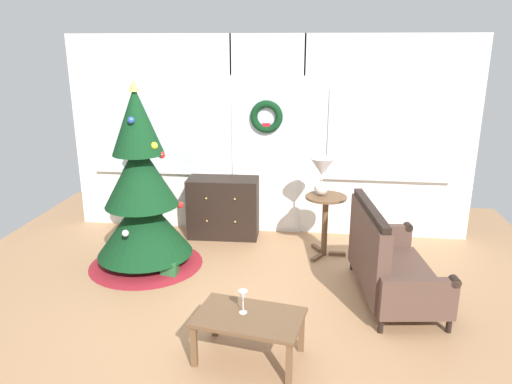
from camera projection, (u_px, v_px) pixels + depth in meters
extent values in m
plane|color=#AD7F56|center=(244.00, 308.00, 4.66)|extent=(6.76, 6.76, 0.00)
cube|color=white|center=(153.00, 134.00, 6.45)|extent=(2.15, 0.08, 2.55)
cube|color=white|center=(388.00, 140.00, 6.09)|extent=(2.15, 0.08, 2.55)
cube|color=white|center=(268.00, 54.00, 5.97)|extent=(0.94, 0.08, 0.50)
cube|color=silver|center=(267.00, 156.00, 6.31)|extent=(0.90, 0.05, 2.05)
cube|color=white|center=(266.00, 199.00, 6.45)|extent=(0.78, 0.02, 0.80)
cube|color=silver|center=(267.00, 128.00, 6.17)|extent=(0.78, 0.01, 1.10)
cube|color=silver|center=(151.00, 129.00, 6.38)|extent=(1.50, 0.01, 1.10)
cube|color=silver|center=(389.00, 135.00, 6.01)|extent=(1.50, 0.01, 1.10)
cube|color=silver|center=(154.00, 172.00, 6.53)|extent=(1.59, 0.06, 0.03)
cube|color=silver|center=(386.00, 179.00, 6.16)|extent=(1.59, 0.06, 0.03)
torus|color=black|center=(266.00, 117.00, 6.09)|extent=(0.41, 0.09, 0.41)
cube|color=red|center=(266.00, 127.00, 6.12)|extent=(0.10, 0.02, 0.10)
cylinder|color=#4C331E|center=(146.00, 255.00, 5.56)|extent=(0.10, 0.10, 0.23)
cone|color=maroon|center=(146.00, 260.00, 5.58)|extent=(1.29, 1.29, 0.10)
cone|color=#0F3819|center=(144.00, 223.00, 5.45)|extent=(1.07, 1.07, 0.72)
cone|color=#0F3819|center=(140.00, 174.00, 5.28)|extent=(0.81, 0.81, 0.72)
cone|color=#0F3819|center=(136.00, 121.00, 5.11)|extent=(0.55, 0.55, 0.72)
cone|color=#E0BC4C|center=(134.00, 85.00, 5.00)|extent=(0.12, 0.12, 0.12)
sphere|color=red|center=(180.00, 205.00, 5.46)|extent=(0.08, 0.08, 0.08)
sphere|color=gold|center=(154.00, 146.00, 5.07)|extent=(0.08, 0.08, 0.08)
sphere|color=silver|center=(125.00, 233.00, 5.09)|extent=(0.07, 0.07, 0.07)
sphere|color=#264CB2|center=(161.00, 212.00, 5.85)|extent=(0.08, 0.08, 0.08)
sphere|color=red|center=(162.00, 155.00, 5.17)|extent=(0.07, 0.07, 0.07)
sphere|color=gold|center=(119.00, 151.00, 5.31)|extent=(0.07, 0.07, 0.07)
sphere|color=silver|center=(162.00, 218.00, 5.87)|extent=(0.07, 0.07, 0.07)
sphere|color=#264CB2|center=(131.00, 120.00, 4.94)|extent=(0.07, 0.07, 0.07)
cube|color=black|center=(223.00, 207.00, 6.31)|extent=(0.92, 0.45, 0.78)
sphere|color=tan|center=(206.00, 198.00, 6.06)|extent=(0.03, 0.03, 0.03)
sphere|color=tan|center=(235.00, 199.00, 6.03)|extent=(0.03, 0.03, 0.03)
sphere|color=tan|center=(207.00, 221.00, 6.14)|extent=(0.03, 0.03, 0.03)
sphere|color=tan|center=(235.00, 222.00, 6.11)|extent=(0.03, 0.03, 0.03)
cylinder|color=black|center=(449.00, 325.00, 4.25)|extent=(0.05, 0.05, 0.14)
cylinder|color=black|center=(406.00, 263.00, 5.45)|extent=(0.05, 0.05, 0.14)
cylinder|color=black|center=(381.00, 325.00, 4.25)|extent=(0.05, 0.05, 0.14)
cylinder|color=black|center=(352.00, 263.00, 5.45)|extent=(0.05, 0.05, 0.14)
cube|color=brown|center=(396.00, 278.00, 4.81)|extent=(0.87, 1.28, 0.14)
cube|color=brown|center=(368.00, 242.00, 4.70)|extent=(0.28, 1.20, 0.62)
cube|color=black|center=(371.00, 209.00, 4.60)|extent=(0.24, 1.17, 0.06)
cube|color=brown|center=(418.00, 299.00, 4.16)|extent=(0.67, 0.18, 0.38)
cylinder|color=black|center=(454.00, 281.00, 4.11)|extent=(0.10, 0.10, 0.09)
cube|color=brown|center=(380.00, 241.00, 5.39)|extent=(0.67, 0.18, 0.38)
cylinder|color=black|center=(408.00, 227.00, 5.34)|extent=(0.10, 0.10, 0.09)
cylinder|color=brown|center=(326.00, 197.00, 5.63)|extent=(0.48, 0.48, 0.02)
cylinder|color=brown|center=(325.00, 227.00, 5.74)|extent=(0.07, 0.07, 0.71)
cube|color=brown|center=(337.00, 254.00, 5.82)|extent=(0.20, 0.05, 0.04)
cube|color=brown|center=(317.00, 248.00, 5.98)|extent=(0.14, 0.20, 0.04)
cube|color=brown|center=(317.00, 257.00, 5.71)|extent=(0.14, 0.20, 0.04)
sphere|color=silver|center=(321.00, 188.00, 5.65)|extent=(0.16, 0.16, 0.16)
cylinder|color=silver|center=(322.00, 178.00, 5.61)|extent=(0.02, 0.02, 0.06)
cone|color=silver|center=(322.00, 167.00, 5.57)|extent=(0.28, 0.28, 0.20)
cube|color=brown|center=(249.00, 317.00, 3.82)|extent=(0.92, 0.65, 0.03)
cube|color=brown|center=(194.00, 346.00, 3.78)|extent=(0.05, 0.05, 0.35)
cube|color=brown|center=(289.00, 364.00, 3.57)|extent=(0.05, 0.05, 0.35)
cube|color=brown|center=(215.00, 317.00, 4.18)|extent=(0.05, 0.05, 0.35)
cube|color=brown|center=(301.00, 331.00, 3.97)|extent=(0.05, 0.05, 0.35)
cylinder|color=silver|center=(243.00, 312.00, 3.86)|extent=(0.06, 0.06, 0.01)
cylinder|color=silver|center=(243.00, 307.00, 3.84)|extent=(0.01, 0.01, 0.10)
cone|color=silver|center=(243.00, 296.00, 3.81)|extent=(0.08, 0.08, 0.09)
cube|color=#266633|center=(170.00, 268.00, 5.30)|extent=(0.17, 0.16, 0.17)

